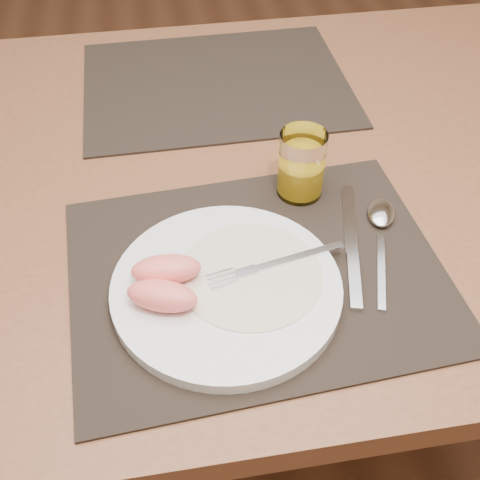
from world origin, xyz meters
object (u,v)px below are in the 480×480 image
Objects in this scene: placemat_near at (257,272)px; spoon at (381,221)px; juice_glass at (301,168)px; knife at (352,253)px; placemat_far at (216,84)px; fork at (265,267)px; table at (222,206)px; plate at (226,288)px.

placemat_near is 2.39× the size of spoon.
juice_glass is (-0.09, 0.08, 0.04)m from spoon.
spoon is at bearing 41.71° from knife.
placemat_far is 2.58× the size of fork.
table is 0.24m from placemat_near.
juice_glass reaches higher than knife.
fork is 0.80× the size of knife.
placemat_far is 0.45m from fork.
knife reaches higher than placemat_near.
plate reaches higher than placemat_near.
table is at bearing 122.77° from knife.
fork is 0.17m from juice_glass.
table is at bearing 139.75° from juice_glass.
juice_glass reaches higher than fork.
plate reaches higher than spoon.
plate is (-0.03, -0.25, 0.10)m from table.
fork reaches higher than placemat_far.
knife is (0.12, 0.02, -0.02)m from fork.
plate is 0.17m from knife.
spoon is (0.17, -0.38, 0.01)m from placemat_far.
juice_glass is (0.08, 0.14, 0.04)m from placemat_near.
table is 14.69× the size of juice_glass.
juice_glass reaches higher than spoon.
placemat_near is at bearing -121.78° from juice_glass.
plate reaches higher than table.
plate is (-0.04, -0.03, 0.01)m from placemat_near.
juice_glass is at bearing 62.10° from fork.
fork reaches higher than spoon.
spoon is 0.13m from juice_glass.
plate is 1.55× the size of fork.
placemat_far is at bearing 103.89° from juice_glass.
juice_glass reaches higher than placemat_near.
fork reaches higher than plate.
knife is (0.11, -0.43, 0.00)m from placemat_far.
placemat_near is at bearing -91.22° from placemat_far.
table is 3.11× the size of placemat_near.
fork is 0.18m from spoon.
juice_glass is (-0.04, 0.13, 0.04)m from knife.
table is 0.18m from juice_glass.
knife is at bearing -138.29° from spoon.
fork is 0.12m from knife.
placemat_near is 4.72× the size of juice_glass.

